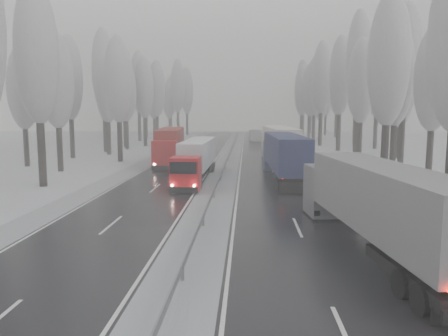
# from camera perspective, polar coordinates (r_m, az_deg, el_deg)

# --- Properties ---
(ground) EXTENTS (260.00, 260.00, 0.00)m
(ground) POSITION_cam_1_polar(r_m,az_deg,el_deg) (13.61, -8.04, -20.74)
(ground) COLOR silver
(ground) RESTS_ON ground
(carriageway_right) EXTENTS (7.50, 200.00, 0.03)m
(carriageway_right) POSITION_cam_1_polar(r_m,az_deg,el_deg) (42.35, 6.79, -1.36)
(carriageway_right) COLOR black
(carriageway_right) RESTS_ON ground
(carriageway_left) EXTENTS (7.50, 200.00, 0.03)m
(carriageway_left) POSITION_cam_1_polar(r_m,az_deg,el_deg) (42.94, -7.33, -1.24)
(carriageway_left) COLOR black
(carriageway_left) RESTS_ON ground
(median_slush) EXTENTS (3.00, 200.00, 0.04)m
(median_slush) POSITION_cam_1_polar(r_m,az_deg,el_deg) (42.32, -0.32, -1.30)
(median_slush) COLOR #A8AAB0
(median_slush) RESTS_ON ground
(shoulder_right) EXTENTS (2.40, 200.00, 0.04)m
(shoulder_right) POSITION_cam_1_polar(r_m,az_deg,el_deg) (42.97, 13.39, -1.37)
(shoulder_right) COLOR #A8AAB0
(shoulder_right) RESTS_ON ground
(shoulder_left) EXTENTS (2.40, 200.00, 0.04)m
(shoulder_left) POSITION_cam_1_polar(r_m,az_deg,el_deg) (44.09, -13.67, -1.16)
(shoulder_left) COLOR #A8AAB0
(shoulder_left) RESTS_ON ground
(median_guardrail) EXTENTS (0.12, 200.00, 0.76)m
(median_guardrail) POSITION_cam_1_polar(r_m,az_deg,el_deg) (42.23, -0.32, -0.53)
(median_guardrail) COLOR slate
(median_guardrail) RESTS_ON ground
(tree_18) EXTENTS (3.60, 3.60, 16.58)m
(tree_18) POSITION_cam_1_polar(r_m,az_deg,el_deg) (40.88, 20.73, 12.94)
(tree_18) COLOR black
(tree_18) RESTS_ON ground
(tree_19) EXTENTS (3.60, 3.60, 14.57)m
(tree_19) POSITION_cam_1_polar(r_m,az_deg,el_deg) (46.39, 25.73, 10.38)
(tree_19) COLOR black
(tree_19) RESTS_ON ground
(tree_20) EXTENTS (3.60, 3.60, 15.71)m
(tree_20) POSITION_cam_1_polar(r_m,az_deg,el_deg) (49.58, 21.60, 11.19)
(tree_20) COLOR black
(tree_20) RESTS_ON ground
(tree_21) EXTENTS (3.60, 3.60, 18.62)m
(tree_21) POSITION_cam_1_polar(r_m,az_deg,el_deg) (54.23, 22.61, 12.74)
(tree_21) COLOR black
(tree_21) RESTS_ON ground
(tree_22) EXTENTS (3.60, 3.60, 15.86)m
(tree_22) POSITION_cam_1_polar(r_m,az_deg,el_deg) (59.34, 17.54, 10.74)
(tree_22) COLOR black
(tree_22) RESTS_ON ground
(tree_23) EXTENTS (3.60, 3.60, 13.55)m
(tree_23) POSITION_cam_1_polar(r_m,az_deg,el_deg) (64.88, 22.04, 8.92)
(tree_23) COLOR black
(tree_23) RESTS_ON ground
(tree_24) EXTENTS (3.60, 3.60, 20.49)m
(tree_24) POSITION_cam_1_polar(r_m,az_deg,el_deg) (65.04, 17.19, 13.03)
(tree_24) COLOR black
(tree_24) RESTS_ON ground
(tree_25) EXTENTS (3.60, 3.60, 19.44)m
(tree_25) POSITION_cam_1_polar(r_m,az_deg,el_deg) (70.72, 21.91, 11.81)
(tree_25) COLOR black
(tree_25) RESTS_ON ground
(tree_26) EXTENTS (3.60, 3.60, 18.78)m
(tree_26) POSITION_cam_1_polar(r_m,az_deg,el_deg) (74.82, 14.95, 11.49)
(tree_26) COLOR black
(tree_26) RESTS_ON ground
(tree_27) EXTENTS (3.60, 3.60, 17.62)m
(tree_27) POSITION_cam_1_polar(r_m,az_deg,el_deg) (80.37, 19.41, 10.49)
(tree_27) COLOR black
(tree_27) RESTS_ON ground
(tree_28) EXTENTS (3.60, 3.60, 19.62)m
(tree_28) POSITION_cam_1_polar(r_m,az_deg,el_deg) (85.11, 12.63, 11.39)
(tree_28) COLOR black
(tree_28) RESTS_ON ground
(tree_29) EXTENTS (3.60, 3.60, 18.11)m
(tree_29) POSITION_cam_1_polar(r_m,az_deg,el_deg) (90.44, 16.87, 10.39)
(tree_29) COLOR black
(tree_29) RESTS_ON ground
(tree_30) EXTENTS (3.60, 3.60, 17.86)m
(tree_30) POSITION_cam_1_polar(r_m,az_deg,el_deg) (94.68, 11.75, 10.31)
(tree_30) COLOR black
(tree_30) RESTS_ON ground
(tree_31) EXTENTS (3.60, 3.60, 18.58)m
(tree_31) POSITION_cam_1_polar(r_m,az_deg,el_deg) (99.68, 14.82, 10.32)
(tree_31) COLOR black
(tree_31) RESTS_ON ground
(tree_32) EXTENTS (3.60, 3.60, 17.33)m
(tree_32) POSITION_cam_1_polar(r_m,az_deg,el_deg) (102.10, 11.14, 9.91)
(tree_32) COLOR black
(tree_32) RESTS_ON ground
(tree_33) EXTENTS (3.60, 3.60, 14.33)m
(tree_33) POSITION_cam_1_polar(r_m,az_deg,el_deg) (106.45, 12.49, 8.73)
(tree_33) COLOR black
(tree_33) RESTS_ON ground
(tree_34) EXTENTS (3.60, 3.60, 17.63)m
(tree_34) POSITION_cam_1_polar(r_m,az_deg,el_deg) (109.02, 10.13, 9.86)
(tree_34) COLOR black
(tree_34) RESTS_ON ground
(tree_35) EXTENTS (3.60, 3.60, 18.25)m
(tree_35) POSITION_cam_1_polar(r_m,az_deg,el_deg) (114.46, 14.53, 9.81)
(tree_35) COLOR black
(tree_35) RESTS_ON ground
(tree_36) EXTENTS (3.60, 3.60, 20.23)m
(tree_36) POSITION_cam_1_polar(r_m,az_deg,el_deg) (119.02, 10.19, 10.43)
(tree_36) COLOR black
(tree_36) RESTS_ON ground
(tree_37) EXTENTS (3.60, 3.60, 16.37)m
(tree_37) POSITION_cam_1_polar(r_m,az_deg,el_deg) (123.91, 13.17, 9.09)
(tree_37) COLOR black
(tree_37) RESTS_ON ground
(tree_38) EXTENTS (3.60, 3.60, 17.97)m
(tree_38) POSITION_cam_1_polar(r_m,az_deg,el_deg) (129.64, 10.34, 9.54)
(tree_38) COLOR black
(tree_38) RESTS_ON ground
(tree_39) EXTENTS (3.60, 3.60, 16.19)m
(tree_39) POSITION_cam_1_polar(r_m,az_deg,el_deg) (133.94, 11.32, 8.95)
(tree_39) COLOR black
(tree_39) RESTS_ON ground
(tree_58) EXTENTS (3.60, 3.60, 17.21)m
(tree_58) POSITION_cam_1_polar(r_m,az_deg,el_deg) (40.61, -23.29, 13.43)
(tree_58) COLOR black
(tree_58) RESTS_ON ground
(tree_60) EXTENTS (3.60, 3.60, 14.84)m
(tree_60) POSITION_cam_1_polar(r_m,az_deg,el_deg) (50.29, -21.03, 10.52)
(tree_60) COLOR black
(tree_60) RESTS_ON ground
(tree_61) EXTENTS (3.60, 3.60, 13.95)m
(tree_61) POSITION_cam_1_polar(r_m,az_deg,el_deg) (56.35, -24.78, 9.36)
(tree_61) COLOR black
(tree_61) RESTS_ON ground
(tree_62) EXTENTS (3.60, 3.60, 16.04)m
(tree_62) POSITION_cam_1_polar(r_m,az_deg,el_deg) (57.99, -13.67, 11.07)
(tree_62) COLOR black
(tree_62) RESTS_ON ground
(tree_63) EXTENTS (3.60, 3.60, 16.88)m
(tree_63) POSITION_cam_1_polar(r_m,az_deg,el_deg) (64.41, -19.53, 10.95)
(tree_63) COLOR black
(tree_63) RESTS_ON ground
(tree_64) EXTENTS (3.60, 3.60, 15.42)m
(tree_64) POSITION_cam_1_polar(r_m,az_deg,el_deg) (67.81, -15.02, 10.12)
(tree_64) COLOR black
(tree_64) RESTS_ON ground
(tree_65) EXTENTS (3.60, 3.60, 19.48)m
(tree_65) POSITION_cam_1_polar(r_m,az_deg,el_deg) (72.33, -15.48, 11.97)
(tree_65) COLOR black
(tree_65) RESTS_ON ground
(tree_66) EXTENTS (3.60, 3.60, 15.23)m
(tree_66) POSITION_cam_1_polar(r_m,az_deg,el_deg) (76.99, -12.71, 9.74)
(tree_66) COLOR black
(tree_66) RESTS_ON ground
(tree_67) EXTENTS (3.60, 3.60, 17.09)m
(tree_67) POSITION_cam_1_polar(r_m,az_deg,el_deg) (81.27, -12.93, 10.44)
(tree_67) COLOR black
(tree_67) RESTS_ON ground
(tree_68) EXTENTS (3.60, 3.60, 16.65)m
(tree_68) POSITION_cam_1_polar(r_m,az_deg,el_deg) (83.19, -10.40, 10.24)
(tree_68) COLOR black
(tree_68) RESTS_ON ground
(tree_69) EXTENTS (3.60, 3.60, 19.35)m
(tree_69) POSITION_cam_1_polar(r_m,az_deg,el_deg) (88.37, -12.93, 11.11)
(tree_69) COLOR black
(tree_69) RESTS_ON ground
(tree_70) EXTENTS (3.60, 3.60, 17.09)m
(tree_70) POSITION_cam_1_polar(r_m,az_deg,el_deg) (92.98, -8.80, 10.13)
(tree_70) COLOR black
(tree_70) RESTS_ON ground
(tree_71) EXTENTS (3.60, 3.60, 19.61)m
(tree_71) POSITION_cam_1_polar(r_m,az_deg,el_deg) (98.02, -11.11, 10.87)
(tree_71) COLOR black
(tree_71) RESTS_ON ground
(tree_72) EXTENTS (3.60, 3.60, 15.11)m
(tree_72) POSITION_cam_1_polar(r_m,az_deg,el_deg) (102.60, -9.16, 9.14)
(tree_72) COLOR black
(tree_72) RESTS_ON ground
(tree_73) EXTENTS (3.60, 3.60, 17.22)m
(tree_73) POSITION_cam_1_polar(r_m,az_deg,el_deg) (107.18, -10.25, 9.76)
(tree_73) COLOR black
(tree_73) RESTS_ON ground
(tree_74) EXTENTS (3.60, 3.60, 19.68)m
(tree_74) POSITION_cam_1_polar(r_m,az_deg,el_deg) (112.64, -6.07, 10.51)
(tree_74) COLOR black
(tree_74) RESTS_ON ground
(tree_75) EXTENTS (3.60, 3.60, 18.60)m
(tree_75) POSITION_cam_1_polar(r_m,az_deg,el_deg) (118.27, -10.20, 9.95)
(tree_75) COLOR black
(tree_75) RESTS_ON ground
(tree_76) EXTENTS (3.60, 3.60, 18.55)m
(tree_76) POSITION_cam_1_polar(r_m,az_deg,el_deg) (121.74, -4.88, 9.95)
(tree_76) COLOR black
(tree_76) RESTS_ON ground
(tree_77) EXTENTS (3.60, 3.60, 14.32)m
(tree_77) POSITION_cam_1_polar(r_m,az_deg,el_deg) (126.46, -7.17, 8.60)
(tree_77) COLOR black
(tree_77) RESTS_ON ground
(tree_78) EXTENTS (3.60, 3.60, 19.55)m
(tree_78) POSITION_cam_1_polar(r_m,az_deg,el_deg) (128.79, -6.05, 10.07)
(tree_78) COLOR black
(tree_78) RESTS_ON ground
(tree_79) EXTENTS (3.60, 3.60, 17.07)m
(tree_79) POSITION_cam_1_polar(r_m,az_deg,el_deg) (133.12, -6.97, 9.29)
(tree_79) COLOR black
(tree_79) RESTS_ON ground
(truck_grey_tarp) EXTENTS (4.39, 16.09, 4.09)m
(truck_grey_tarp) POSITION_cam_1_polar(r_m,az_deg,el_deg) (21.05, 19.00, -4.01)
(truck_grey_tarp) COLOR #535358
(truck_grey_tarp) RESTS_ON ground
(truck_blue_box) EXTENTS (3.32, 16.91, 4.31)m
(truck_blue_box) POSITION_cam_1_polar(r_m,az_deg,el_deg) (41.12, 7.78, 1.88)
(truck_blue_box) COLOR navy
(truck_blue_box) RESTS_ON ground
(truck_cream_box) EXTENTS (3.79, 17.76, 4.52)m
(truck_cream_box) POSITION_cam_1_polar(r_m,az_deg,el_deg) (54.49, 7.13, 3.35)
(truck_cream_box) COLOR #A09F8E
(truck_cream_box) RESTS_ON ground
(box_truck_distant) EXTENTS (2.45, 6.87, 2.53)m
(box_truck_distant) POSITION_cam_1_polar(r_m,az_deg,el_deg) (95.68, 4.05, 4.28)
(box_truck_distant) COLOR #ABADB2
(box_truck_distant) RESTS_ON ground
(truck_red_white) EXTENTS (2.55, 14.45, 3.69)m
(truck_red_white) POSITION_cam_1_polar(r_m,az_deg,el_deg) (41.39, -3.57, 1.47)
(truck_red_white) COLOR red
(truck_red_white) RESTS_ON ground
(truck_red_red) EXTENTS (4.17, 16.95, 4.31)m
(truck_red_red) POSITION_cam_1_polar(r_m,az_deg,el_deg) (54.34, -7.08, 3.21)
(truck_red_red) COLOR #A5090A
(truck_red_red) RESTS_ON ground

